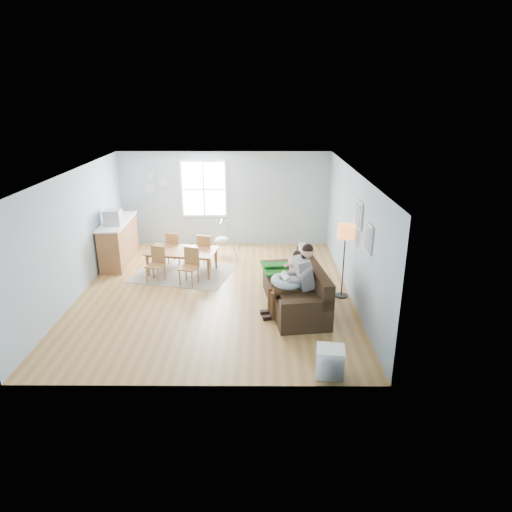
{
  "coord_description": "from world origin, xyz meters",
  "views": [
    {
      "loc": [
        0.96,
        -9.41,
        4.26
      ],
      "look_at": [
        0.91,
        -0.38,
        1.0
      ],
      "focal_mm": 32.0,
      "sensor_mm": 36.0,
      "label": 1
    }
  ],
  "objects_px": {
    "chair_sw": "(157,262)",
    "chair_se": "(190,264)",
    "father": "(295,278)",
    "floor_lamp": "(345,237)",
    "counter": "(119,241)",
    "baby_swing": "(222,240)",
    "sofa": "(298,292)",
    "storage_cube": "(329,362)",
    "toddler": "(292,268)",
    "chair_ne": "(205,249)",
    "chair_nw": "(175,246)",
    "monitor": "(113,217)",
    "dining_table": "(182,262)"
  },
  "relations": [
    {
      "from": "baby_swing",
      "to": "dining_table",
      "type": "bearing_deg",
      "value": -122.77
    },
    {
      "from": "dining_table",
      "to": "chair_sw",
      "type": "height_order",
      "value": "chair_sw"
    },
    {
      "from": "toddler",
      "to": "baby_swing",
      "type": "distance_m",
      "value": 3.49
    },
    {
      "from": "sofa",
      "to": "father",
      "type": "relative_size",
      "value": 1.64
    },
    {
      "from": "sofa",
      "to": "father",
      "type": "bearing_deg",
      "value": -106.07
    },
    {
      "from": "counter",
      "to": "monitor",
      "type": "height_order",
      "value": "monitor"
    },
    {
      "from": "dining_table",
      "to": "baby_swing",
      "type": "bearing_deg",
      "value": 65.6
    },
    {
      "from": "floor_lamp",
      "to": "monitor",
      "type": "xyz_separation_m",
      "value": [
        -5.47,
        1.78,
        -0.05
      ]
    },
    {
      "from": "floor_lamp",
      "to": "chair_nw",
      "type": "relative_size",
      "value": 1.9
    },
    {
      "from": "counter",
      "to": "father",
      "type": "bearing_deg",
      "value": -34.78
    },
    {
      "from": "toddler",
      "to": "chair_sw",
      "type": "distance_m",
      "value": 3.35
    },
    {
      "from": "sofa",
      "to": "chair_se",
      "type": "xyz_separation_m",
      "value": [
        -2.41,
        1.22,
        0.16
      ]
    },
    {
      "from": "chair_se",
      "to": "floor_lamp",
      "type": "bearing_deg",
      "value": -11.44
    },
    {
      "from": "floor_lamp",
      "to": "dining_table",
      "type": "distance_m",
      "value": 4.1
    },
    {
      "from": "dining_table",
      "to": "chair_ne",
      "type": "relative_size",
      "value": 1.95
    },
    {
      "from": "floor_lamp",
      "to": "chair_ne",
      "type": "distance_m",
      "value": 3.78
    },
    {
      "from": "floor_lamp",
      "to": "chair_nw",
      "type": "xyz_separation_m",
      "value": [
        -4.01,
        2.0,
        -0.88
      ]
    },
    {
      "from": "father",
      "to": "chair_sw",
      "type": "relative_size",
      "value": 1.79
    },
    {
      "from": "counter",
      "to": "chair_sw",
      "type": "bearing_deg",
      "value": -45.83
    },
    {
      "from": "chair_sw",
      "to": "chair_se",
      "type": "xyz_separation_m",
      "value": [
        0.82,
        -0.18,
        0.02
      ]
    },
    {
      "from": "toddler",
      "to": "storage_cube",
      "type": "height_order",
      "value": "toddler"
    },
    {
      "from": "toddler",
      "to": "chair_se",
      "type": "relative_size",
      "value": 1.05
    },
    {
      "from": "floor_lamp",
      "to": "monitor",
      "type": "relative_size",
      "value": 3.86
    },
    {
      "from": "sofa",
      "to": "chair_sw",
      "type": "distance_m",
      "value": 3.52
    },
    {
      "from": "chair_sw",
      "to": "chair_ne",
      "type": "relative_size",
      "value": 0.97
    },
    {
      "from": "sofa",
      "to": "chair_sw",
      "type": "bearing_deg",
      "value": 156.54
    },
    {
      "from": "sofa",
      "to": "storage_cube",
      "type": "relative_size",
      "value": 5.03
    },
    {
      "from": "chair_ne",
      "to": "monitor",
      "type": "xyz_separation_m",
      "value": [
        -2.28,
        -0.03,
        0.83
      ]
    },
    {
      "from": "chair_ne",
      "to": "baby_swing",
      "type": "bearing_deg",
      "value": 68.68
    },
    {
      "from": "counter",
      "to": "monitor",
      "type": "relative_size",
      "value": 4.75
    },
    {
      "from": "dining_table",
      "to": "monitor",
      "type": "relative_size",
      "value": 3.94
    },
    {
      "from": "floor_lamp",
      "to": "counter",
      "type": "distance_m",
      "value": 5.96
    },
    {
      "from": "father",
      "to": "floor_lamp",
      "type": "xyz_separation_m",
      "value": [
        1.12,
        0.88,
        0.56
      ]
    },
    {
      "from": "counter",
      "to": "baby_swing",
      "type": "bearing_deg",
      "value": 11.5
    },
    {
      "from": "chair_ne",
      "to": "chair_nw",
      "type": "bearing_deg",
      "value": 167.42
    },
    {
      "from": "chair_sw",
      "to": "chair_nw",
      "type": "height_order",
      "value": "chair_nw"
    },
    {
      "from": "toddler",
      "to": "father",
      "type": "bearing_deg",
      "value": -88.35
    },
    {
      "from": "dining_table",
      "to": "storage_cube",
      "type": "bearing_deg",
      "value": -46.84
    },
    {
      "from": "chair_se",
      "to": "counter",
      "type": "height_order",
      "value": "counter"
    },
    {
      "from": "storage_cube",
      "to": "baby_swing",
      "type": "xyz_separation_m",
      "value": [
        -2.13,
        5.69,
        0.18
      ]
    },
    {
      "from": "toddler",
      "to": "chair_ne",
      "type": "height_order",
      "value": "toddler"
    },
    {
      "from": "father",
      "to": "chair_se",
      "type": "relative_size",
      "value": 1.72
    },
    {
      "from": "chair_sw",
      "to": "monitor",
      "type": "xyz_separation_m",
      "value": [
        -1.23,
        0.91,
        0.85
      ]
    },
    {
      "from": "chair_nw",
      "to": "counter",
      "type": "distance_m",
      "value": 1.5
    },
    {
      "from": "storage_cube",
      "to": "chair_nw",
      "type": "bearing_deg",
      "value": 123.51
    },
    {
      "from": "chair_sw",
      "to": "counter",
      "type": "bearing_deg",
      "value": 134.17
    },
    {
      "from": "chair_ne",
      "to": "monitor",
      "type": "height_order",
      "value": "monitor"
    },
    {
      "from": "chair_ne",
      "to": "chair_sw",
      "type": "bearing_deg",
      "value": -138.17
    },
    {
      "from": "dining_table",
      "to": "monitor",
      "type": "distance_m",
      "value": 2.08
    },
    {
      "from": "sofa",
      "to": "chair_sw",
      "type": "xyz_separation_m",
      "value": [
        -3.23,
        1.4,
        0.13
      ]
    }
  ]
}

